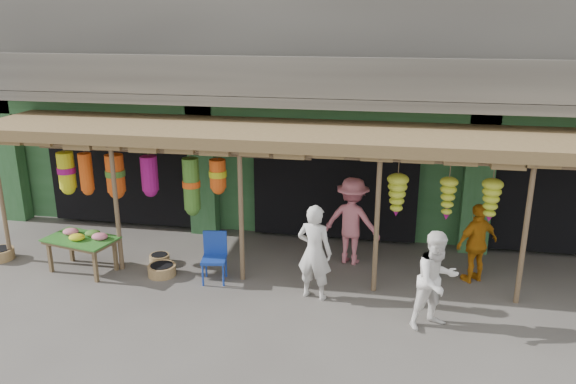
% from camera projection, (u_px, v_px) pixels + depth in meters
% --- Properties ---
extents(ground, '(80.00, 80.00, 0.00)m').
position_uv_depth(ground, '(321.00, 281.00, 10.74)').
color(ground, '#514C47').
rests_on(ground, ground).
extents(building, '(16.40, 6.80, 7.00)m').
position_uv_depth(building, '(348.00, 77.00, 14.30)').
color(building, gray).
rests_on(building, ground).
extents(awning, '(14.00, 2.70, 2.79)m').
position_uv_depth(awning, '(319.00, 140.00, 10.75)').
color(awning, brown).
rests_on(awning, ground).
extents(flower_table, '(1.51, 1.08, 0.82)m').
position_uv_depth(flower_table, '(82.00, 240.00, 10.98)').
color(flower_table, brown).
rests_on(flower_table, ground).
extents(blue_chair, '(0.52, 0.53, 0.95)m').
position_uv_depth(blue_chair, '(215.00, 254.00, 10.66)').
color(blue_chair, '#17379B').
rests_on(blue_chair, ground).
extents(basket_left, '(0.56, 0.56, 0.23)m').
position_uv_depth(basket_left, '(0.00, 254.00, 11.67)').
color(basket_left, '#9A6D46').
rests_on(basket_left, ground).
extents(basket_mid, '(0.64, 0.64, 0.21)m').
position_uv_depth(basket_mid, '(162.00, 270.00, 10.95)').
color(basket_mid, '#9C7046').
rests_on(basket_mid, ground).
extents(basket_right, '(0.54, 0.54, 0.19)m').
position_uv_depth(basket_right, '(160.00, 259.00, 11.49)').
color(basket_right, '#936944').
rests_on(basket_right, ground).
extents(person_front, '(0.72, 0.56, 1.75)m').
position_uv_depth(person_front, '(315.00, 252.00, 9.87)').
color(person_front, silver).
rests_on(person_front, ground).
extents(person_right, '(1.01, 0.96, 1.65)m').
position_uv_depth(person_right, '(436.00, 280.00, 8.94)').
color(person_right, white).
rests_on(person_right, ground).
extents(person_vendor, '(0.96, 0.82, 1.55)m').
position_uv_depth(person_vendor, '(477.00, 243.00, 10.53)').
color(person_vendor, '#C17212').
rests_on(person_vendor, ground).
extents(person_shopper, '(1.30, 0.95, 1.80)m').
position_uv_depth(person_shopper, '(352.00, 221.00, 11.31)').
color(person_shopper, '#CE6D7B').
rests_on(person_shopper, ground).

